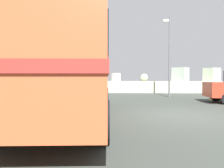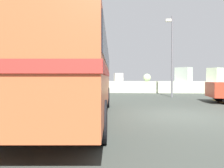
{
  "view_description": "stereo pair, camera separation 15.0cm",
  "coord_description": "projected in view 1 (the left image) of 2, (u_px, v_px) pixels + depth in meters",
  "views": [
    {
      "loc": [
        -2.17,
        -7.66,
        1.47
      ],
      "look_at": [
        -2.53,
        -0.71,
        1.24
      ],
      "focal_mm": 31.73,
      "sensor_mm": 36.0,
      "label": 1
    },
    {
      "loc": [
        -2.02,
        -7.65,
        1.47
      ],
      "look_at": [
        -2.53,
        -0.71,
        1.24
      ],
      "focal_mm": 31.73,
      "sensor_mm": 36.0,
      "label": 2
    }
  ],
  "objects": [
    {
      "name": "ground",
      "position": [
        179.0,
        116.0,
        7.58
      ],
      "size": [
        32.0,
        26.0,
        0.02
      ],
      "color": "#353A35"
    },
    {
      "name": "lamp_post",
      "position": [
        169.0,
        52.0,
        14.69
      ],
      "size": [
        0.44,
        0.96,
        5.96
      ],
      "color": "#5B5B60",
      "rests_on": "ground"
    },
    {
      "name": "breakwater",
      "position": [
        145.0,
        85.0,
        19.32
      ],
      "size": [
        31.36,
        1.92,
        2.43
      ],
      "color": "#AEB696",
      "rests_on": "ground"
    },
    {
      "name": "vintage_coach",
      "position": [
        73.0,
        61.0,
        6.88
      ],
      "size": [
        3.09,
        8.75,
        3.7
      ],
      "rotation": [
        0.0,
        0.0,
        0.08
      ],
      "color": "black",
      "rests_on": "ground"
    }
  ]
}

